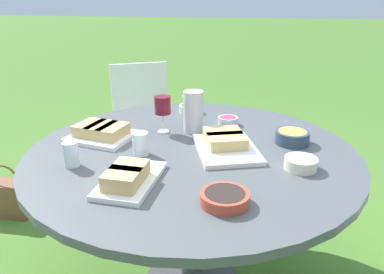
% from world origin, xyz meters
% --- Properties ---
extents(dining_table, '(1.48, 1.48, 0.74)m').
position_xyz_m(dining_table, '(0.00, 0.00, 0.65)').
color(dining_table, '#4C4C51').
rests_on(dining_table, ground_plane).
extents(chair_near_left, '(0.58, 0.57, 0.89)m').
position_xyz_m(chair_near_left, '(0.55, -1.12, 0.52)').
color(chair_near_left, silver).
rests_on(chair_near_left, ground_plane).
extents(water_pitcher, '(0.11, 0.10, 0.21)m').
position_xyz_m(water_pitcher, '(0.03, -0.23, 0.84)').
color(water_pitcher, silver).
rests_on(water_pitcher, dining_table).
extents(wine_glass, '(0.08, 0.08, 0.19)m').
position_xyz_m(wine_glass, '(0.18, -0.20, 0.87)').
color(wine_glass, silver).
rests_on(wine_glass, dining_table).
extents(platter_bread_main, '(0.35, 0.41, 0.07)m').
position_xyz_m(platter_bread_main, '(-0.15, -0.03, 0.76)').
color(platter_bread_main, white).
rests_on(platter_bread_main, dining_table).
extents(platter_charcuterie, '(0.33, 0.30, 0.07)m').
position_xyz_m(platter_charcuterie, '(0.45, -0.06, 0.77)').
color(platter_charcuterie, white).
rests_on(platter_charcuterie, dining_table).
extents(platter_sandwich_side, '(0.21, 0.34, 0.08)m').
position_xyz_m(platter_sandwich_side, '(0.18, 0.36, 0.77)').
color(platter_sandwich_side, white).
rests_on(platter_sandwich_side, dining_table).
extents(bowl_fries, '(0.16, 0.16, 0.06)m').
position_xyz_m(bowl_fries, '(-0.45, -0.15, 0.77)').
color(bowl_fries, '#334256').
rests_on(bowl_fries, dining_table).
extents(bowl_salad, '(0.12, 0.12, 0.05)m').
position_xyz_m(bowl_salad, '(0.10, -0.54, 0.76)').
color(bowl_salad, beige).
rests_on(bowl_salad, dining_table).
extents(bowl_olives, '(0.17, 0.17, 0.04)m').
position_xyz_m(bowl_olives, '(-0.18, 0.44, 0.76)').
color(bowl_olives, '#B74733').
rests_on(bowl_olives, dining_table).
extents(bowl_dip_red, '(0.10, 0.10, 0.04)m').
position_xyz_m(bowl_dip_red, '(-0.14, -0.36, 0.76)').
color(bowl_dip_red, silver).
rests_on(bowl_dip_red, dining_table).
extents(bowl_dip_cream, '(0.13, 0.13, 0.05)m').
position_xyz_m(bowl_dip_cream, '(-0.46, 0.13, 0.76)').
color(bowl_dip_cream, beige).
rests_on(bowl_dip_cream, dining_table).
extents(cup_water_near, '(0.07, 0.07, 0.10)m').
position_xyz_m(cup_water_near, '(0.21, 0.09, 0.79)').
color(cup_water_near, silver).
rests_on(cup_water_near, dining_table).
extents(cup_water_far, '(0.06, 0.06, 0.10)m').
position_xyz_m(cup_water_far, '(0.46, 0.24, 0.79)').
color(cup_water_far, silver).
rests_on(cup_water_far, dining_table).
extents(handbag, '(0.30, 0.14, 0.37)m').
position_xyz_m(handbag, '(1.30, -0.41, 0.13)').
color(handbag, brown).
rests_on(handbag, ground_plane).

